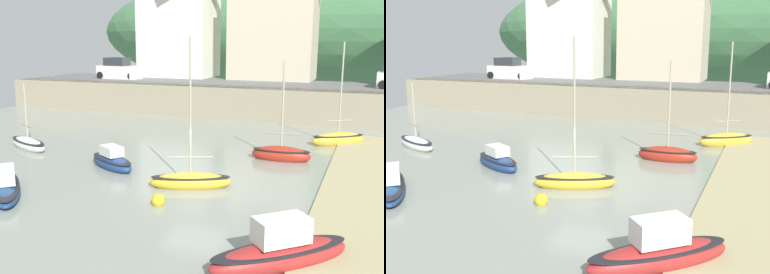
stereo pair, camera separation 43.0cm
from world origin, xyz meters
TOP-DOWN VIEW (x-y plane):
  - quay_seawall at (0.00, 17.50)m, footprint 48.00×9.40m
  - hillside_backdrop at (3.55, 55.20)m, footprint 80.00×44.00m
  - waterfront_building_left at (-11.61, 25.20)m, footprint 7.12×5.54m
  - waterfront_building_centre at (-2.29, 25.20)m, footprint 7.81×4.70m
  - sailboat_white_hull at (-4.73, 1.10)m, footprint 3.36×2.57m
  - sailboat_blue_trim at (-6.70, -3.78)m, footprint 3.99×4.08m
  - motorboat_with_cabin at (-0.08, -0.29)m, footprint 3.52×2.23m
  - sailboat_far_left at (-11.30, 2.83)m, footprint 3.77×2.55m
  - sailboat_tall_mast at (4.76, -5.71)m, footprint 3.90×3.74m
  - sailboat_nearest_shore at (4.97, 10.30)m, footprint 3.26×2.65m
  - dinghy_open_wooden at (2.55, 5.55)m, footprint 3.04×1.20m
  - parked_car_near_slipway at (-15.87, 20.70)m, footprint 4.16×1.86m
  - mooring_buoy at (-0.42, -2.68)m, footprint 0.51×0.51m

SIDE VIEW (x-z plane):
  - mooring_buoy at x=-0.42m, z-range -0.10..0.41m
  - sailboat_far_left at x=-11.30m, z-range -1.68..2.17m
  - sailboat_blue_trim at x=-6.70m, z-range -0.31..0.88m
  - motorboat_with_cabin at x=-0.08m, z-range -2.88..3.47m
  - sailboat_white_hull at x=-4.73m, z-range -0.31..0.92m
  - dinghy_open_wooden at x=2.55m, z-range -2.30..2.93m
  - sailboat_nearest_shore at x=4.97m, z-range -2.74..3.41m
  - sailboat_tall_mast at x=4.76m, z-range -0.41..1.18m
  - quay_seawall at x=0.00m, z-range 0.16..2.56m
  - parked_car_near_slipway at x=-15.87m, z-range 2.23..4.18m
  - hillside_backdrop at x=3.55m, z-range -3.06..17.35m
  - waterfront_building_left at x=-11.61m, z-range 2.47..12.15m
  - waterfront_building_centre at x=-2.29m, z-range 2.50..13.29m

